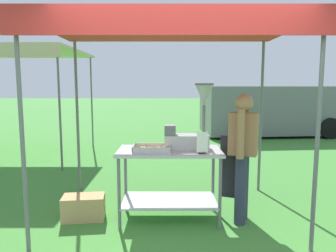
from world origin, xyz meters
TOP-DOWN VIEW (x-y plane):
  - ground_plane at (0.00, 6.00)m, footprint 70.00×70.00m
  - stall_canopy at (-0.13, 1.44)m, footprint 3.14×2.12m
  - donut_cart at (-0.13, 1.34)m, footprint 1.30×0.69m
  - donut_tray at (-0.34, 1.26)m, footprint 0.47×0.31m
  - donut_fryer at (0.14, 1.42)m, footprint 0.62×0.28m
  - menu_sign at (0.26, 1.11)m, footprint 0.13×0.05m
  - vendor at (0.78, 1.27)m, footprint 0.46×0.53m
  - supply_crate at (-1.23, 1.32)m, footprint 0.56×0.36m
  - van_grey at (3.51, 8.36)m, footprint 4.98×2.41m
  - neighbour_tent at (-3.89, 4.94)m, footprint 3.39×2.84m

SIDE VIEW (x-z plane):
  - ground_plane at x=0.00m, z-range 0.00..0.00m
  - supply_crate at x=-1.23m, z-range 0.00..0.31m
  - donut_cart at x=-0.13m, z-range 0.20..1.11m
  - van_grey at x=3.51m, z-range 0.03..1.72m
  - vendor at x=0.78m, z-range 0.10..1.71m
  - donut_tray at x=-0.34m, z-range 0.89..0.96m
  - menu_sign at x=0.26m, z-range 0.89..1.15m
  - donut_fryer at x=0.14m, z-range 0.78..1.61m
  - stall_canopy at x=-0.13m, z-range 1.13..3.59m
  - neighbour_tent at x=-3.89m, z-range 1.19..3.72m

